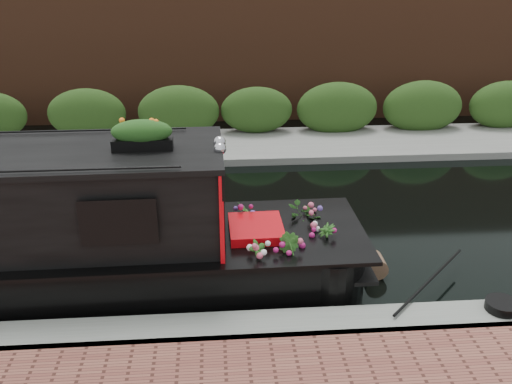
{
  "coord_description": "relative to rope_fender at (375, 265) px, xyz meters",
  "views": [
    {
      "loc": [
        1.06,
        -9.31,
        4.72
      ],
      "look_at": [
        1.73,
        -0.6,
        0.91
      ],
      "focal_mm": 40.0,
      "sensor_mm": 36.0,
      "label": 1
    }
  ],
  "objects": [
    {
      "name": "ground",
      "position": [
        -3.48,
        1.84,
        -0.16
      ],
      "size": [
        80.0,
        80.0,
        0.0
      ],
      "primitive_type": "plane",
      "color": "black",
      "rests_on": "ground"
    },
    {
      "name": "near_bank_coping",
      "position": [
        -3.48,
        -1.46,
        -0.16
      ],
      "size": [
        40.0,
        0.6,
        0.5
      ],
      "primitive_type": "cube",
      "color": "gray",
      "rests_on": "ground"
    },
    {
      "name": "far_bank_path",
      "position": [
        -3.48,
        6.04,
        -0.16
      ],
      "size": [
        40.0,
        2.4,
        0.34
      ],
      "primitive_type": "cube",
      "color": "gray",
      "rests_on": "ground"
    },
    {
      "name": "far_hedge",
      "position": [
        -3.48,
        6.94,
        -0.16
      ],
      "size": [
        40.0,
        1.1,
        2.8
      ],
      "primitive_type": "cube",
      "color": "#274717",
      "rests_on": "ground"
    },
    {
      "name": "far_brick_wall",
      "position": [
        -3.48,
        9.04,
        -0.16
      ],
      "size": [
        40.0,
        1.0,
        8.0
      ],
      "primitive_type": "cube",
      "color": "#552E1C",
      "rests_on": "ground"
    },
    {
      "name": "rope_fender",
      "position": [
        0.0,
        0.0,
        0.0
      ],
      "size": [
        0.33,
        0.38,
        0.33
      ],
      "primitive_type": "cylinder",
      "rotation": [
        1.57,
        0.0,
        0.0
      ],
      "color": "brown",
      "rests_on": "ground"
    },
    {
      "name": "coiled_mooring_rope",
      "position": [
        1.33,
        -1.4,
        0.15
      ],
      "size": [
        0.45,
        0.45,
        0.12
      ],
      "primitive_type": "cylinder",
      "color": "black",
      "rests_on": "near_bank_coping"
    }
  ]
}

